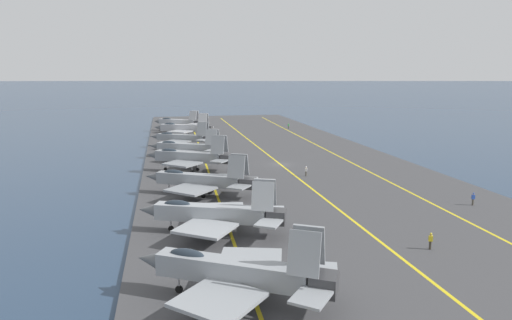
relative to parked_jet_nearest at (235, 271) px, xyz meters
name	(u,v)px	position (x,y,z in m)	size (l,w,h in m)	color
ground_plane	(280,166)	(51.20, -16.73, -2.90)	(2000.00, 2000.00, 0.00)	navy
carrier_deck	(280,165)	(51.20, -16.73, -2.70)	(205.61, 51.23, 0.40)	#424244
deck_stripe_foul_line	(349,162)	(51.20, -30.81, -2.50)	(185.05, 0.36, 0.01)	yellow
deck_stripe_centerline	(280,164)	(51.20, -16.73, -2.50)	(185.05, 0.36, 0.01)	yellow
deck_stripe_edge_line	(207,167)	(51.20, -2.64, -2.50)	(185.05, 0.36, 0.01)	yellow
parked_jet_nearest	(235,271)	(0.00, 0.00, 0.00)	(13.01, 15.86, 6.54)	#93999E
parked_jet_second	(214,213)	(15.43, -0.02, -0.19)	(12.40, 16.48, 6.24)	#9EA3A8
parked_jet_third	(201,180)	(31.50, 0.03, -0.20)	(13.01, 16.52, 6.27)	gray
parked_jet_fourth	(190,157)	(47.56, 0.62, 0.27)	(12.56, 16.18, 6.74)	gray
parked_jet_fifth	(188,147)	(61.43, 0.33, -0.30)	(14.03, 16.35, 6.15)	#93999E
parked_jet_sixth	(183,138)	(75.94, 0.74, -0.27)	(12.66, 15.78, 6.11)	gray
parked_jet_seventh	(184,128)	(92.82, -0.35, 0.07)	(12.03, 16.52, 6.56)	#A8AAAF
parked_jet_eighth	(178,122)	(106.67, 0.67, 0.14)	(13.73, 15.59, 6.22)	#A8AAAF
crew_yellow_vest	(431,240)	(6.63, -20.62, -1.55)	(0.37, 0.45, 1.73)	#383328
crew_white_vest	(306,171)	(40.48, -18.47, -1.57)	(0.39, 0.45, 1.70)	#4C473D
crew_green_vest	(288,126)	(105.40, -33.31, -1.52)	(0.43, 0.46, 1.78)	#383328
crew_blue_vest	(473,198)	(19.44, -34.88, -1.55)	(0.32, 0.42, 1.73)	#4C473D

